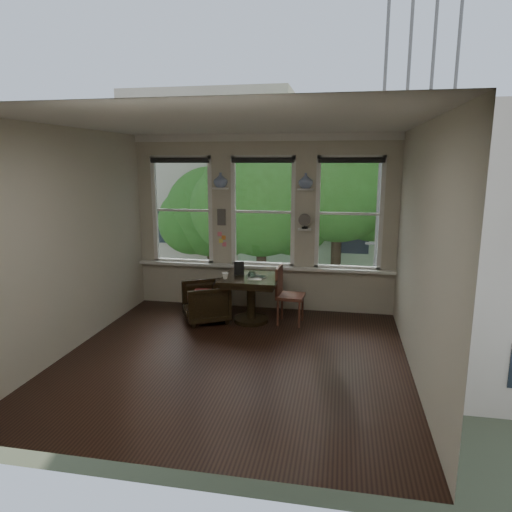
% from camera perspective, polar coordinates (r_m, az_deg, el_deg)
% --- Properties ---
extents(ground, '(4.50, 4.50, 0.00)m').
position_cam_1_polar(ground, '(6.18, -2.77, -12.64)').
color(ground, black).
rests_on(ground, ground).
extents(ceiling, '(4.50, 4.50, 0.00)m').
position_cam_1_polar(ceiling, '(5.65, -3.08, 16.30)').
color(ceiling, silver).
rests_on(ceiling, ground).
extents(wall_back, '(4.50, 0.00, 4.50)m').
position_cam_1_polar(wall_back, '(7.90, 0.91, 4.10)').
color(wall_back, '#BDB8A1').
rests_on(wall_back, ground).
extents(wall_front, '(4.50, 0.00, 4.50)m').
position_cam_1_polar(wall_front, '(3.64, -11.29, -5.24)').
color(wall_front, '#BDB8A1').
rests_on(wall_front, ground).
extents(wall_left, '(0.00, 4.50, 4.50)m').
position_cam_1_polar(wall_left, '(6.62, -22.22, 1.74)').
color(wall_left, '#BDB8A1').
rests_on(wall_left, ground).
extents(wall_right, '(0.00, 4.50, 4.50)m').
position_cam_1_polar(wall_right, '(5.65, 19.87, 0.32)').
color(wall_right, '#BDB8A1').
rests_on(wall_right, ground).
extents(window_left, '(1.10, 0.12, 1.90)m').
position_cam_1_polar(window_left, '(8.25, -9.10, 5.68)').
color(window_left, white).
rests_on(window_left, ground).
extents(window_center, '(1.10, 0.12, 1.90)m').
position_cam_1_polar(window_center, '(7.88, 0.92, 5.54)').
color(window_center, white).
rests_on(window_center, ground).
extents(window_right, '(1.10, 0.12, 1.90)m').
position_cam_1_polar(window_right, '(7.77, 11.56, 5.22)').
color(window_right, white).
rests_on(window_right, ground).
extents(shelf_left, '(0.26, 0.16, 0.03)m').
position_cam_1_polar(shelf_left, '(7.91, -4.44, 8.44)').
color(shelf_left, white).
rests_on(shelf_left, ground).
extents(shelf_right, '(0.26, 0.16, 0.03)m').
position_cam_1_polar(shelf_right, '(7.66, 6.21, 8.30)').
color(shelf_right, white).
rests_on(shelf_right, ground).
extents(intercom, '(0.14, 0.06, 0.28)m').
position_cam_1_polar(intercom, '(7.98, -4.32, 4.87)').
color(intercom, '#59544F').
rests_on(intercom, ground).
extents(sticky_notes, '(0.16, 0.01, 0.24)m').
position_cam_1_polar(sticky_notes, '(8.03, -4.28, 2.39)').
color(sticky_notes, pink).
rests_on(sticky_notes, ground).
extents(desk_fan, '(0.20, 0.20, 0.24)m').
position_cam_1_polar(desk_fan, '(7.69, 6.10, 4.05)').
color(desk_fan, '#59544F').
rests_on(desk_fan, ground).
extents(vase_left, '(0.24, 0.24, 0.25)m').
position_cam_1_polar(vase_left, '(7.90, -4.45, 9.45)').
color(vase_left, white).
rests_on(vase_left, shelf_left).
extents(vase_right, '(0.24, 0.24, 0.25)m').
position_cam_1_polar(vase_right, '(7.65, 6.23, 9.34)').
color(vase_right, white).
rests_on(vase_right, shelf_right).
extents(table, '(0.90, 0.90, 0.75)m').
position_cam_1_polar(table, '(7.37, -0.61, -5.43)').
color(table, black).
rests_on(table, ground).
extents(armchair_left, '(0.94, 0.93, 0.64)m').
position_cam_1_polar(armchair_left, '(7.46, -6.32, -5.73)').
color(armchair_left, black).
rests_on(armchair_left, ground).
extents(cushion_red, '(0.45, 0.45, 0.06)m').
position_cam_1_polar(cushion_red, '(7.42, -6.34, -4.78)').
color(cushion_red, maroon).
rests_on(cushion_red, armchair_left).
extents(side_chair_right, '(0.45, 0.45, 0.92)m').
position_cam_1_polar(side_chair_right, '(7.28, 4.35, -4.97)').
color(side_chair_right, '#472319').
rests_on(side_chair_right, ground).
extents(laptop, '(0.39, 0.33, 0.03)m').
position_cam_1_polar(laptop, '(7.22, -0.18, -2.58)').
color(laptop, black).
rests_on(laptop, table).
extents(mug, '(0.12, 0.12, 0.10)m').
position_cam_1_polar(mug, '(7.13, -3.88, -2.50)').
color(mug, white).
rests_on(mug, table).
extents(drinking_glass, '(0.15, 0.15, 0.10)m').
position_cam_1_polar(drinking_glass, '(7.19, -0.53, -2.36)').
color(drinking_glass, white).
rests_on(drinking_glass, table).
extents(tablet, '(0.17, 0.11, 0.22)m').
position_cam_1_polar(tablet, '(7.35, -2.13, -1.57)').
color(tablet, black).
rests_on(tablet, table).
extents(papers, '(0.25, 0.32, 0.00)m').
position_cam_1_polar(papers, '(7.20, -0.07, -2.71)').
color(papers, silver).
rests_on(papers, table).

